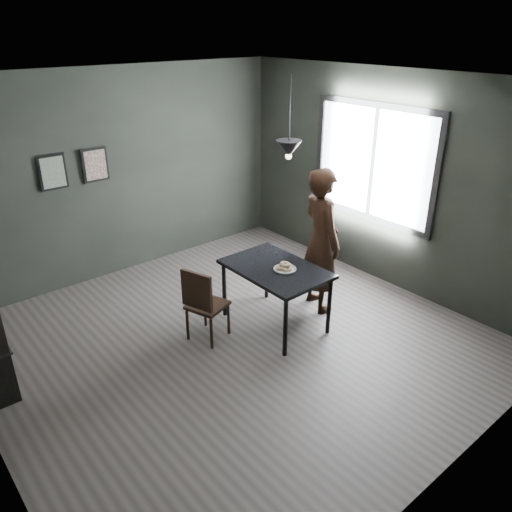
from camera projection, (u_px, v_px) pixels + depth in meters
ground at (235, 342)px, 5.64m from camera, size 5.00×5.00×0.00m
back_wall at (121, 174)px, 6.78m from camera, size 5.00×0.10×2.80m
ceiling at (230, 81)px, 4.45m from camera, size 5.00×5.00×0.02m
window_assembly at (373, 163)px, 6.54m from camera, size 0.04×1.96×1.56m
cafe_table at (276, 273)px, 5.70m from camera, size 0.80×1.20×0.75m
white_plate at (285, 270)px, 5.61m from camera, size 0.23×0.23×0.01m
donut_pile at (285, 267)px, 5.59m from camera, size 0.20×0.20×0.09m
woman at (321, 241)px, 5.99m from camera, size 0.60×0.75×1.80m
wood_chair at (203, 301)px, 5.46m from camera, size 0.49×0.49×0.90m
pendant_lamp at (289, 149)px, 5.33m from camera, size 0.28×0.28×0.86m
framed_print_left at (53, 172)px, 6.15m from camera, size 0.34×0.04×0.44m
framed_print_right at (95, 165)px, 6.47m from camera, size 0.34×0.04×0.44m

